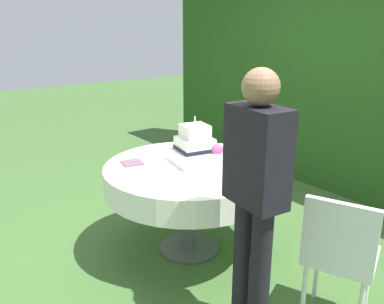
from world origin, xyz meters
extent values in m
plane|color=#3D602D|center=(0.00, 0.00, 0.00)|extent=(20.00, 20.00, 0.00)
cube|color=#234C19|center=(0.00, 2.26, 1.17)|extent=(5.45, 0.56, 2.34)
cylinder|color=#4C4C51|center=(0.00, 0.00, 0.01)|extent=(0.49, 0.49, 0.02)
cylinder|color=#4C4C51|center=(0.00, 0.00, 0.36)|extent=(0.10, 0.10, 0.72)
cylinder|color=olive|center=(0.00, 0.00, 0.73)|extent=(1.32, 1.32, 0.03)
cylinder|color=white|center=(0.00, 0.00, 0.65)|extent=(1.35, 1.35, 0.20)
cube|color=white|center=(-0.02, 0.07, 0.80)|extent=(0.40, 0.40, 0.10)
cube|color=white|center=(-0.02, 0.07, 0.90)|extent=(0.31, 0.31, 0.10)
cube|color=black|center=(-0.02, 0.07, 0.87)|extent=(0.31, 0.31, 0.03)
cube|color=white|center=(-0.02, 0.07, 1.01)|extent=(0.23, 0.23, 0.10)
sphere|color=#E04C8C|center=(0.14, 0.17, 0.88)|extent=(0.10, 0.10, 0.10)
cylinder|color=silver|center=(-0.02, 0.07, 1.10)|extent=(0.01, 0.01, 0.07)
cylinder|color=white|center=(0.17, -0.38, 0.75)|extent=(0.15, 0.15, 0.01)
cylinder|color=white|center=(-0.29, -0.14, 0.75)|extent=(0.13, 0.13, 0.01)
cube|color=#6B4C60|center=(-0.31, -0.34, 0.75)|extent=(0.18, 0.18, 0.01)
cylinder|color=white|center=(1.33, 0.42, 0.23)|extent=(0.03, 0.03, 0.45)
cylinder|color=white|center=(1.03, 0.30, 0.23)|extent=(0.03, 0.03, 0.45)
cylinder|color=white|center=(1.15, 0.00, 0.23)|extent=(0.03, 0.03, 0.45)
cube|color=white|center=(1.24, 0.21, 0.47)|extent=(0.52, 0.52, 0.04)
cube|color=white|center=(1.30, 0.04, 0.69)|extent=(0.39, 0.18, 0.40)
cylinder|color=black|center=(1.03, -0.28, 0.42)|extent=(0.12, 0.12, 0.85)
cylinder|color=black|center=(0.87, -0.26, 0.42)|extent=(0.12, 0.12, 0.85)
cube|color=black|center=(0.95, -0.27, 1.12)|extent=(0.38, 0.24, 0.55)
sphere|color=#8C664C|center=(0.95, -0.27, 1.50)|extent=(0.20, 0.20, 0.20)
camera|label=1|loc=(2.32, -1.78, 1.80)|focal=36.78mm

